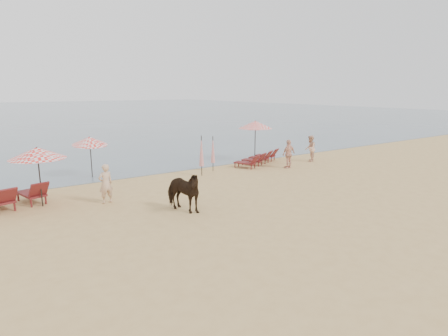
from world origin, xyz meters
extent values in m
plane|color=tan|center=(0.00, 0.00, 0.00)|extent=(120.00, 120.00, 0.00)
cube|color=#51606B|center=(0.00, 80.00, 0.00)|extent=(160.00, 140.00, 0.06)
cube|color=maroon|center=(-8.53, 7.85, 0.37)|extent=(1.02, 1.61, 0.08)
cube|color=maroon|center=(-8.34, 7.08, 0.67)|extent=(0.79, 0.64, 0.65)
cube|color=maroon|center=(-7.40, 8.13, 0.37)|extent=(1.02, 1.61, 0.08)
cube|color=maroon|center=(-7.21, 7.36, 0.67)|extent=(0.79, 0.64, 0.65)
cube|color=maroon|center=(4.02, 8.65, 0.30)|extent=(1.02, 1.34, 0.07)
cube|color=maroon|center=(4.29, 8.06, 0.55)|extent=(0.68, 0.60, 0.53)
cube|color=maroon|center=(4.89, 9.05, 0.30)|extent=(1.02, 1.34, 0.07)
cube|color=maroon|center=(5.16, 8.45, 0.55)|extent=(0.68, 0.60, 0.53)
cube|color=maroon|center=(5.76, 9.45, 0.30)|extent=(1.02, 1.34, 0.07)
cube|color=maroon|center=(6.03, 8.85, 0.55)|extent=(0.68, 0.60, 0.53)
cube|color=maroon|center=(6.63, 9.84, 0.30)|extent=(1.02, 1.34, 0.07)
cube|color=maroon|center=(6.90, 9.25, 0.55)|extent=(0.68, 0.60, 0.53)
cylinder|color=black|center=(-7.13, 7.33, 1.09)|extent=(0.05, 0.05, 2.19)
cone|color=red|center=(-7.13, 7.33, 2.14)|extent=(2.09, 2.09, 0.45)
sphere|color=black|center=(-7.13, 7.33, 2.34)|extent=(0.08, 0.08, 0.08)
cylinder|color=black|center=(-4.09, 11.28, 0.99)|extent=(0.05, 0.05, 1.99)
cone|color=red|center=(-4.09, 11.28, 1.94)|extent=(1.76, 1.79, 0.60)
sphere|color=black|center=(-4.09, 11.28, 2.13)|extent=(0.07, 0.07, 0.07)
cylinder|color=black|center=(5.86, 9.98, 1.21)|extent=(0.05, 0.05, 2.41)
cone|color=red|center=(5.86, 9.98, 2.36)|extent=(2.14, 2.14, 0.48)
sphere|color=black|center=(5.86, 9.98, 2.57)|extent=(0.09, 0.09, 0.09)
cylinder|color=black|center=(1.99, 8.97, 1.00)|extent=(0.04, 0.04, 1.99)
cone|color=red|center=(1.99, 8.97, 1.24)|extent=(0.24, 0.24, 1.49)
cylinder|color=black|center=(0.87, 8.37, 1.08)|extent=(0.05, 0.05, 2.16)
cone|color=red|center=(0.87, 8.37, 1.34)|extent=(0.26, 0.26, 1.62)
imported|color=black|center=(-2.87, 3.61, 0.79)|extent=(1.39, 2.04, 1.58)
imported|color=tan|center=(-4.89, 6.33, 0.81)|extent=(0.63, 0.46, 1.62)
imported|color=#DBA689|center=(8.72, 7.91, 0.84)|extent=(1.03, 0.99, 1.68)
imported|color=#E3A68E|center=(6.11, 7.18, 0.84)|extent=(1.02, 0.50, 1.69)
camera|label=1|loc=(-9.28, -8.43, 4.52)|focal=30.00mm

